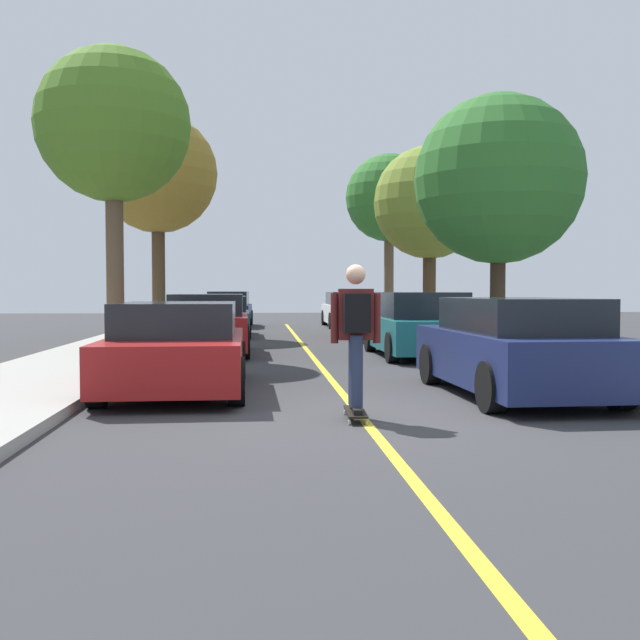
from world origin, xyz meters
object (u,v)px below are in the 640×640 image
parked_car_right_near (419,325)px  parked_car_left_far (222,317)px  street_tree_left_near (158,175)px  skateboarder (356,328)px  parked_car_right_nearest (515,348)px  parked_car_right_far (375,316)px  skateboard (355,412)px  street_tree_right_nearest (499,180)px  fire_hydrant (540,346)px  parked_car_left_farthest (229,309)px  parked_car_right_farthest (348,309)px  parked_car_left_near (207,325)px  parked_car_left_nearest (178,348)px  street_tree_right_far (389,199)px  street_tree_right_near (430,203)px  street_tree_left_nearest (113,127)px

parked_car_right_near → parked_car_left_far: bearing=121.3°
street_tree_left_near → skateboarder: bearing=-74.5°
parked_car_right_nearest → parked_car_right_far: (-0.00, 12.53, 0.02)m
parked_car_right_nearest → skateboard: (-2.51, -1.70, -0.60)m
parked_car_left_far → street_tree_right_nearest: size_ratio=0.73×
street_tree_left_near → fire_hydrant: street_tree_left_near is taller
parked_car_left_farthest → parked_car_right_farthest: 4.85m
parked_car_left_near → parked_car_left_farthest: parked_car_left_farthest is taller
parked_car_left_near → parked_car_left_nearest: bearing=-90.0°
parked_car_right_nearest → parked_car_right_near: (-0.00, 6.27, 0.02)m
parked_car_left_far → parked_car_right_nearest: parked_car_right_nearest is taller
parked_car_right_far → street_tree_right_far: (1.96, 8.70, 4.70)m
parked_car_right_farthest → street_tree_right_near: bearing=-72.0°
parked_car_right_nearest → street_tree_right_far: bearing=84.7°
parked_car_left_farthest → street_tree_left_near: (-1.96, -6.54, 4.44)m
street_tree_right_near → fire_hydrant: 11.44m
parked_car_left_far → parked_car_right_nearest: bearing=-71.2°
parked_car_right_farthest → street_tree_right_nearest: size_ratio=0.79×
parked_car_left_near → street_tree_left_near: (-1.96, 6.44, 4.46)m
parked_car_left_nearest → skateboard: (2.32, -2.64, -0.56)m
parked_car_left_farthest → street_tree_right_far: street_tree_right_far is taller
parked_car_left_far → parked_car_left_farthest: size_ratio=0.96×
parked_car_left_near → fire_hydrant: bearing=-34.6°
parked_car_left_far → skateboard: (2.32, -15.89, -0.55)m
parked_car_right_far → parked_car_right_nearest: bearing=-90.0°
parked_car_left_far → street_tree_left_near: size_ratio=0.63×
parked_car_right_farthest → parked_car_right_nearest: bearing=-90.0°
parked_car_left_nearest → skateboarder: (2.32, -2.67, 0.42)m
parked_car_right_near → parked_car_right_far: parked_car_right_near is taller
parked_car_left_far → parked_car_right_far: bearing=-19.1°
street_tree_right_nearest → skateboard: 10.34m
street_tree_left_nearest → street_tree_right_nearest: 8.81m
parked_car_right_near → street_tree_left_near: size_ratio=0.62×
street_tree_right_near → skateboarder: size_ratio=3.57×
parked_car_left_far → skateboard: 16.07m
parked_car_right_nearest → skateboard: 3.09m
street_tree_right_nearest → street_tree_right_near: bearing=90.0°
parked_car_left_farthest → skateboarder: skateboarder is taller
parked_car_left_near → street_tree_left_near: size_ratio=0.60×
street_tree_left_nearest → street_tree_left_near: street_tree_left_near is taller
parked_car_left_near → skateboarder: skateboarder is taller
street_tree_right_far → street_tree_left_near: bearing=-139.4°
parked_car_right_farthest → street_tree_left_nearest: (-6.78, -13.21, 4.38)m
parked_car_right_nearest → parked_car_right_near: bearing=90.0°
parked_car_left_nearest → skateboarder: skateboarder is taller
street_tree_left_nearest → street_tree_right_near: street_tree_left_nearest is taller
parked_car_right_near → street_tree_left_near: 11.02m
skateboard → skateboarder: 0.98m
skateboarder → parked_car_left_far: bearing=98.3°
parked_car_right_farthest → street_tree_right_far: size_ratio=0.65×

